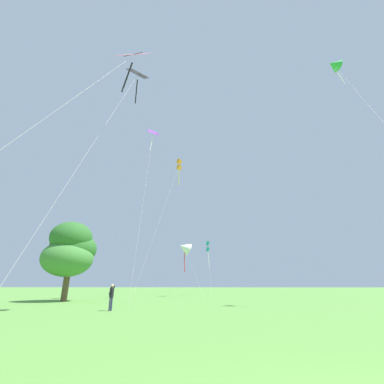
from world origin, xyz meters
TOP-DOWN VIEW (x-y plane):
  - kite_white_distant at (-5.70, 39.59)m, footprint 4.50×10.73m
  - kite_green_small at (10.65, 18.20)m, footprint 2.56×12.40m
  - kite_black_large at (-7.95, 13.84)m, footprint 2.74×9.47m
  - kite_teal_box at (-1.89, 44.62)m, footprint 0.75×5.44m
  - kite_purple_streamer at (-9.70, 29.50)m, footprint 1.88×11.45m
  - kite_pink_low at (-7.14, 9.56)m, footprint 5.18×9.52m
  - kite_orange_box at (-6.18, 32.98)m, footprint 3.72×10.77m
  - person_foreground_watcher at (-9.02, 15.96)m, footprint 0.29×0.54m
  - tree_right_cluster at (-17.50, 26.23)m, footprint 5.46×5.78m

SIDE VIEW (x-z plane):
  - person_foreground_watcher at x=-9.02m, z-range 0.17..1.89m
  - tree_right_cluster at x=-17.50m, z-range 1.11..9.53m
  - kite_white_distant at x=-5.70m, z-range 3.05..11.54m
  - kite_teal_box at x=-1.89m, z-range 3.46..12.52m
  - kite_pink_low at x=-7.14m, z-range 6.65..23.12m
  - kite_black_large at x=-7.95m, z-range 7.77..26.77m
  - kite_orange_box at x=-6.18m, z-range 8.76..28.40m
  - kite_purple_streamer at x=-9.70m, z-range 9.70..32.81m
  - kite_green_small at x=10.65m, z-range 10.85..34.01m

